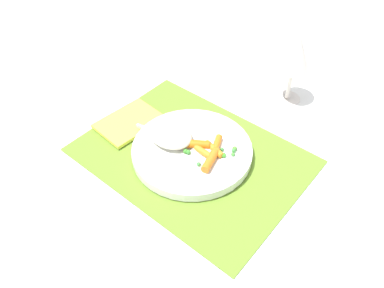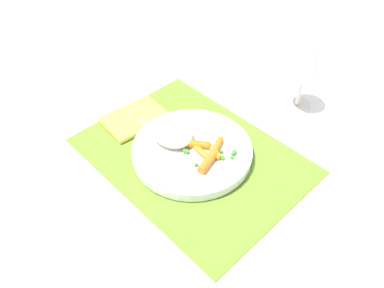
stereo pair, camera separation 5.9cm
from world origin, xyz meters
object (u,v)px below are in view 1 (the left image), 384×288
rice_mound (170,134)px  carrot_portion (207,150)px  plate (192,151)px  fork (183,143)px  napkin (129,122)px  wine_glass (296,54)px

rice_mound → carrot_portion: (0.08, 0.02, -0.01)m
plate → rice_mound: rice_mound is taller
plate → carrot_portion: (0.03, 0.01, 0.02)m
plate → fork: size_ratio=1.33×
fork → napkin: bearing=-175.1°
napkin → wine_glass: bearing=54.8°
rice_mound → fork: rice_mound is taller
plate → fork: bearing=-169.0°
fork → napkin: size_ratio=1.35×
plate → wine_glass: size_ratio=1.43×
rice_mound → fork: 0.03m
carrot_portion → napkin: size_ratio=0.72×
plate → rice_mound: (-0.05, -0.01, 0.02)m
plate → fork: 0.03m
rice_mound → plate: bearing=12.2°
wine_glass → napkin: size_ratio=1.26×
fork → wine_glass: size_ratio=1.07×
wine_glass → napkin: 0.40m
wine_glass → plate: bearing=-99.9°
rice_mound → wine_glass: wine_glass is taller
plate → napkin: size_ratio=1.80×
carrot_portion → fork: bearing=-166.6°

